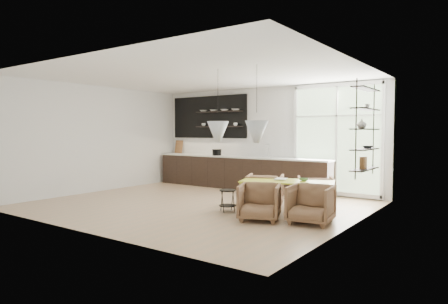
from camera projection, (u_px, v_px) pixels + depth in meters
room at (245, 140)px, 9.51m from camera, size 7.02×6.01×2.91m
kitchen_run at (237, 168)px, 11.58m from camera, size 5.54×0.69×2.75m
right_shelving at (365, 132)px, 7.95m from camera, size 0.26×1.22×1.90m
dining_table at (287, 183)px, 8.02m from camera, size 1.99×1.35×0.67m
armchair_back_left at (265, 190)px, 8.79m from camera, size 1.02×1.03×0.72m
armchair_back_right at (315, 193)px, 8.53m from camera, size 1.01×1.02×0.70m
armchair_front_left at (259, 202)px, 7.42m from camera, size 0.97×0.98×0.69m
armchair_front_right at (311, 204)px, 7.15m from camera, size 0.85×0.87×0.70m
wire_stool at (228, 198)px, 8.23m from camera, size 0.36×0.36×0.45m
table_book at (275, 179)px, 8.18m from camera, size 0.30×0.36×0.03m
table_bowl at (304, 180)px, 7.95m from camera, size 0.20×0.20×0.06m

